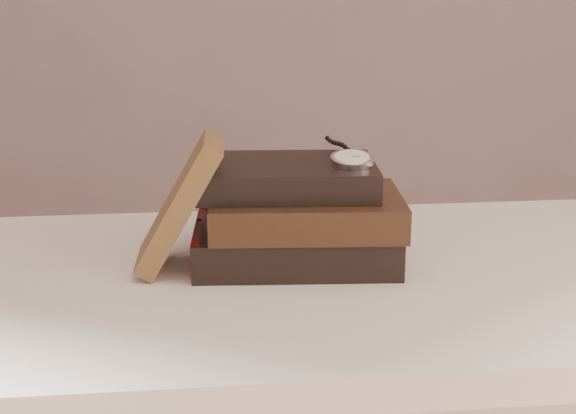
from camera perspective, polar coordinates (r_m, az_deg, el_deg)
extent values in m
cube|color=white|center=(1.11, 3.05, -5.25)|extent=(1.00, 0.60, 0.04)
cube|color=white|center=(1.14, 3.00, -8.07)|extent=(0.88, 0.49, 0.08)
cube|color=black|center=(1.14, 0.50, -2.42)|extent=(0.28, 0.20, 0.05)
cube|color=beige|center=(1.14, 0.67, -2.42)|extent=(0.27, 0.19, 0.04)
cube|color=gold|center=(1.16, -5.93, -2.06)|extent=(0.01, 0.01, 0.05)
cube|color=#6C0B09|center=(1.14, -5.96, -2.48)|extent=(0.02, 0.17, 0.05)
cube|color=black|center=(1.11, 1.21, -0.26)|extent=(0.26, 0.19, 0.04)
cube|color=beige|center=(1.11, 1.38, -0.26)|extent=(0.25, 0.18, 0.03)
cube|color=gold|center=(1.14, -4.95, 0.04)|extent=(0.01, 0.01, 0.05)
cube|color=black|center=(1.12, -0.08, 2.04)|extent=(0.24, 0.18, 0.04)
cube|color=beige|center=(1.12, 0.09, 2.04)|extent=(0.24, 0.16, 0.03)
cube|color=gold|center=(1.15, -5.75, 2.27)|extent=(0.01, 0.01, 0.04)
cube|color=#47321B|center=(1.10, -7.28, 0.23)|extent=(0.12, 0.12, 0.18)
cylinder|color=silver|center=(1.09, 4.32, 3.10)|extent=(0.06, 0.06, 0.02)
cylinder|color=white|center=(1.09, 4.32, 3.35)|extent=(0.05, 0.05, 0.01)
torus|color=silver|center=(1.09, 4.32, 3.33)|extent=(0.06, 0.06, 0.01)
cylinder|color=silver|center=(1.13, 4.14, 3.46)|extent=(0.01, 0.01, 0.01)
cube|color=black|center=(1.10, 4.28, 3.48)|extent=(0.00, 0.02, 0.00)
cube|color=black|center=(1.09, 4.61, 3.41)|extent=(0.01, 0.00, 0.00)
sphere|color=black|center=(1.13, 4.07, 3.84)|extent=(0.01, 0.01, 0.01)
sphere|color=black|center=(1.14, 3.86, 4.04)|extent=(0.01, 0.01, 0.01)
sphere|color=black|center=(1.15, 3.65, 4.19)|extent=(0.01, 0.01, 0.01)
sphere|color=black|center=(1.17, 3.44, 4.26)|extent=(0.01, 0.01, 0.01)
sphere|color=black|center=(1.18, 3.23, 4.30)|extent=(0.01, 0.01, 0.01)
sphere|color=black|center=(1.19, 3.03, 4.35)|extent=(0.01, 0.01, 0.01)
sphere|color=black|center=(1.20, 2.84, 4.47)|extent=(0.01, 0.01, 0.01)
sphere|color=black|center=(1.21, 2.65, 4.64)|extent=(0.01, 0.01, 0.01)
torus|color=silver|center=(1.20, -5.51, 1.10)|extent=(0.05, 0.02, 0.05)
torus|color=silver|center=(1.20, -2.78, 1.13)|extent=(0.05, 0.02, 0.05)
cylinder|color=silver|center=(1.20, -4.15, 1.27)|extent=(0.02, 0.00, 0.00)
cylinder|color=silver|center=(1.26, -6.45, 1.49)|extent=(0.01, 0.12, 0.03)
cylinder|color=silver|center=(1.26, -1.64, 1.54)|extent=(0.01, 0.12, 0.03)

